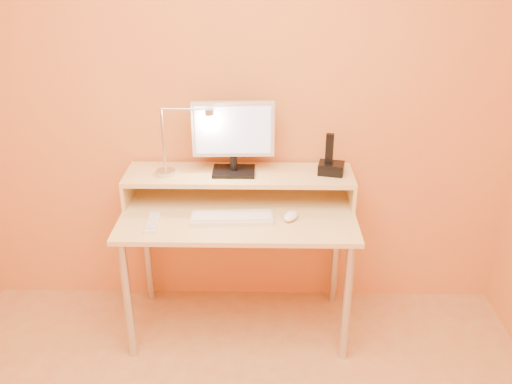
{
  "coord_description": "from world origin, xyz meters",
  "views": [
    {
      "loc": [
        0.14,
        -1.32,
        2.03
      ],
      "look_at": [
        0.09,
        1.13,
        0.86
      ],
      "focal_mm": 38.54,
      "sensor_mm": 36.0,
      "label": 1
    }
  ],
  "objects_px": {
    "phone_dock": "(331,168)",
    "remote_control": "(153,223)",
    "keyboard": "(232,218)",
    "lamp_base": "(166,172)",
    "mouse": "(291,216)",
    "monitor_panel": "(233,129)"
  },
  "relations": [
    {
      "from": "phone_dock",
      "to": "monitor_panel",
      "type": "bearing_deg",
      "value": -168.73
    },
    {
      "from": "monitor_panel",
      "to": "remote_control",
      "type": "distance_m",
      "value": 0.62
    },
    {
      "from": "mouse",
      "to": "phone_dock",
      "type": "bearing_deg",
      "value": 68.98
    },
    {
      "from": "monitor_panel",
      "to": "phone_dock",
      "type": "xyz_separation_m",
      "value": [
        0.51,
        -0.01,
        -0.21
      ]
    },
    {
      "from": "mouse",
      "to": "remote_control",
      "type": "bearing_deg",
      "value": -150.15
    },
    {
      "from": "monitor_panel",
      "to": "phone_dock",
      "type": "relative_size",
      "value": 3.23
    },
    {
      "from": "keyboard",
      "to": "phone_dock",
      "type": "bearing_deg",
      "value": 21.25
    },
    {
      "from": "remote_control",
      "to": "lamp_base",
      "type": "bearing_deg",
      "value": 79.92
    },
    {
      "from": "phone_dock",
      "to": "mouse",
      "type": "xyz_separation_m",
      "value": [
        -0.21,
        -0.21,
        -0.17
      ]
    },
    {
      "from": "keyboard",
      "to": "mouse",
      "type": "distance_m",
      "value": 0.29
    },
    {
      "from": "lamp_base",
      "to": "phone_dock",
      "type": "relative_size",
      "value": 0.77
    },
    {
      "from": "keyboard",
      "to": "mouse",
      "type": "height_order",
      "value": "mouse"
    },
    {
      "from": "keyboard",
      "to": "remote_control",
      "type": "relative_size",
      "value": 2.04
    },
    {
      "from": "phone_dock",
      "to": "keyboard",
      "type": "distance_m",
      "value": 0.59
    },
    {
      "from": "lamp_base",
      "to": "phone_dock",
      "type": "bearing_deg",
      "value": 1.99
    },
    {
      "from": "monitor_panel",
      "to": "phone_dock",
      "type": "height_order",
      "value": "monitor_panel"
    },
    {
      "from": "phone_dock",
      "to": "mouse",
      "type": "height_order",
      "value": "phone_dock"
    },
    {
      "from": "phone_dock",
      "to": "remote_control",
      "type": "bearing_deg",
      "value": -150.52
    },
    {
      "from": "mouse",
      "to": "remote_control",
      "type": "height_order",
      "value": "mouse"
    },
    {
      "from": "monitor_panel",
      "to": "remote_control",
      "type": "relative_size",
      "value": 2.1
    },
    {
      "from": "keyboard",
      "to": "monitor_panel",
      "type": "bearing_deg",
      "value": 87.24
    },
    {
      "from": "phone_dock",
      "to": "remote_control",
      "type": "distance_m",
      "value": 0.96
    }
  ]
}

